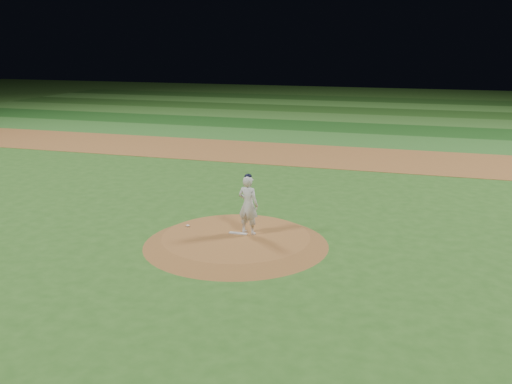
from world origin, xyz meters
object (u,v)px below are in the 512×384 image
pitchers_mound (236,240)px  rosin_bag (188,226)px  pitcher_on_mound (248,204)px  pitching_rubber (238,233)px

pitchers_mound → rosin_bag: bearing=166.9°
pitchers_mound → rosin_bag: (-1.73, 0.40, 0.16)m
pitchers_mound → pitcher_on_mound: (0.27, 0.35, 1.03)m
pitchers_mound → pitcher_on_mound: bearing=52.7°
pitchers_mound → pitching_rubber: 0.27m
pitching_rubber → pitcher_on_mound: bearing=22.4°
pitchers_mound → pitching_rubber: size_ratio=9.96×
pitching_rubber → pitchers_mound: bearing=-88.0°
pitchers_mound → rosin_bag: size_ratio=49.44×
pitching_rubber → rosin_bag: 1.73m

